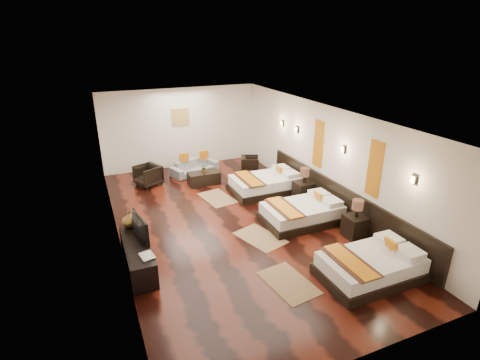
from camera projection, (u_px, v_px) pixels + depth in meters
name	position (u px, v px, depth m)	size (l,w,h in m)	color
floor	(231.00, 222.00, 9.56)	(5.50, 9.50, 0.01)	black
ceiling	(230.00, 114.00, 8.52)	(5.50, 9.50, 0.01)	white
back_wall	(181.00, 128.00, 13.10)	(5.50, 0.01, 2.80)	silver
left_wall	(113.00, 188.00, 8.04)	(0.01, 9.50, 2.80)	silver
right_wall	(324.00, 157.00, 10.04)	(0.01, 9.50, 2.80)	silver
headboard_panel	(338.00, 201.00, 9.70)	(0.08, 6.60, 0.90)	black
bed_near	(371.00, 266.00, 7.31)	(1.99, 1.25, 0.76)	black
bed_mid	(303.00, 213.00, 9.47)	(1.99, 1.25, 0.76)	black
bed_far	(266.00, 184.00, 11.26)	(2.05, 1.29, 0.78)	black
nightstand_a	(355.00, 224.00, 8.76)	(0.48, 0.48, 0.95)	black
nightstand_b	(304.00, 189.00, 10.70)	(0.50, 0.50, 0.98)	black
jute_mat_near	(289.00, 283.00, 7.22)	(0.75, 1.20, 0.01)	olive
jute_mat_mid	(260.00, 238.00, 8.81)	(0.75, 1.20, 0.01)	olive
jute_mat_far	(217.00, 198.00, 10.92)	(0.75, 1.20, 0.01)	olive
tv_console	(138.00, 256.00, 7.62)	(0.50, 1.80, 0.55)	black
tv	(136.00, 228.00, 7.61)	(0.89, 0.12, 0.51)	black
book	(141.00, 258.00, 7.03)	(0.24, 0.33, 0.03)	black
figurine	(130.00, 219.00, 8.12)	(0.36, 0.36, 0.38)	brown
sofa	(194.00, 167.00, 12.76)	(1.66, 0.65, 0.48)	gray
armchair_left	(148.00, 175.00, 11.74)	(0.71, 0.73, 0.66)	black
armchair_right	(250.00, 164.00, 12.92)	(0.59, 0.61, 0.55)	black
coffee_table	(204.00, 178.00, 11.88)	(1.00, 0.50, 0.40)	black
table_plant	(204.00, 168.00, 11.82)	(0.23, 0.20, 0.25)	#2D5F1F
orange_panel_a	(374.00, 169.00, 8.30)	(0.04, 0.40, 1.30)	#D86014
orange_panel_b	(318.00, 144.00, 10.18)	(0.04, 0.40, 1.30)	#D86014
sconce_near	(414.00, 180.00, 7.30)	(0.07, 0.12, 0.18)	black
sconce_mid	(343.00, 149.00, 9.18)	(0.07, 0.12, 0.18)	black
sconce_far	(297.00, 130.00, 11.06)	(0.07, 0.12, 0.18)	black
sconce_lounge	(282.00, 123.00, 11.82)	(0.07, 0.12, 0.18)	black
gold_artwork	(180.00, 117.00, 12.93)	(0.60, 0.04, 0.60)	#AD873F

